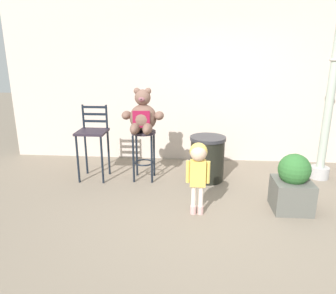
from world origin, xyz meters
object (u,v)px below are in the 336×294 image
bar_stool_with_teddy (144,145)px  planter_with_shrub (293,185)px  trash_bin (207,158)px  lamppost (330,98)px  child_walking (198,163)px  bar_chair_empty (93,136)px  teddy_bear (143,116)px

bar_stool_with_teddy → planter_with_shrub: size_ratio=1.06×
trash_bin → lamppost: lamppost is taller
child_walking → bar_stool_with_teddy: bearing=153.4°
bar_stool_with_teddy → trash_bin: (0.97, 0.06, -0.20)m
trash_bin → planter_with_shrub: planter_with_shrub is taller
trash_bin → bar_chair_empty: bar_chair_empty is taller
child_walking → bar_chair_empty: bearing=172.4°
bar_stool_with_teddy → bar_chair_empty: (-0.78, -0.00, 0.14)m
teddy_bear → trash_bin: (0.97, 0.09, -0.66)m
child_walking → lamppost: lamppost is taller
teddy_bear → bar_chair_empty: 0.85m
trash_bin → teddy_bear: bearing=-174.6°
teddy_bear → child_walking: 1.35m
child_walking → trash_bin: (0.16, 1.11, -0.30)m
bar_stool_with_teddy → child_walking: size_ratio=0.86×
bar_stool_with_teddy → planter_with_shrub: 2.17m
bar_chair_empty → planter_with_shrub: size_ratio=1.56×
lamppost → bar_chair_empty: size_ratio=2.76×
bar_stool_with_teddy → planter_with_shrub: (1.98, -0.85, -0.21)m
bar_stool_with_teddy → bar_chair_empty: size_ratio=0.68×
trash_bin → planter_with_shrub: size_ratio=0.94×
trash_bin → lamppost: bearing=6.7°
child_walking → bar_chair_empty: bar_chair_empty is taller
bar_stool_with_teddy → child_walking: child_walking is taller
bar_stool_with_teddy → trash_bin: 0.99m
child_walking → planter_with_shrub: bearing=35.6°
lamppost → bar_chair_empty: bearing=-175.6°
bar_stool_with_teddy → teddy_bear: bearing=-90.0°
teddy_bear → planter_with_shrub: bearing=-22.5°
bar_stool_with_teddy → child_walking: bearing=-52.4°
child_walking → bar_chair_empty: 1.91m
trash_bin → planter_with_shrub: (1.01, -0.91, -0.01)m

